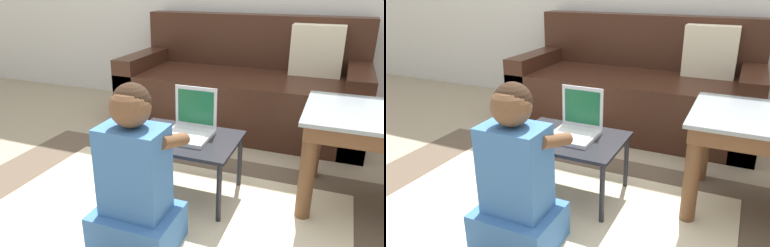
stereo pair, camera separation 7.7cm
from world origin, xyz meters
The scene contains 7 objects.
ground_plane centered at (0.00, 0.00, 0.00)m, with size 16.00×16.00×0.00m, color gray.
area_rug centered at (-0.05, -0.25, 0.00)m, with size 2.32×1.42×0.01m.
couch centered at (-0.03, 1.11, 0.28)m, with size 1.75×0.80×0.81m.
laptop_desk centered at (-0.05, -0.02, 0.29)m, with size 0.55×0.40×0.32m.
laptop centered at (-0.03, 0.01, 0.36)m, with size 0.23×0.23×0.23m.
computer_mouse centered at (-0.22, -0.07, 0.34)m, with size 0.07×0.10×0.04m.
person_seated centered at (-0.07, -0.47, 0.30)m, with size 0.34×0.37×0.71m.
Camera 2 is at (0.70, -1.57, 1.05)m, focal length 35.00 mm.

